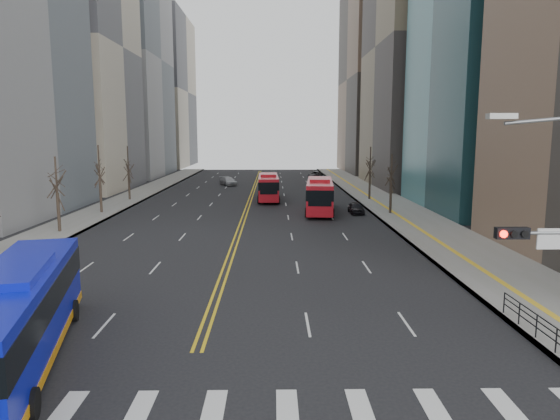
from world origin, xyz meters
name	(u,v)px	position (x,y,z in m)	size (l,w,h in m)	color
sidewalk_right	(393,207)	(17.50, 45.00, 0.07)	(7.00, 130.00, 0.15)	gray
sidewalk_left	(109,207)	(-16.50, 45.00, 0.07)	(5.00, 130.00, 0.15)	gray
centerline	(251,197)	(0.00, 55.00, 0.01)	(0.55, 100.00, 0.01)	gold
office_towers	(254,38)	(0.12, 68.51, 23.92)	(83.00, 134.00, 58.00)	gray
pedestrian_railing	(537,322)	(14.30, 6.00, 0.82)	(0.06, 6.06, 1.02)	black
street_trees	(168,174)	(-7.18, 34.55, 4.87)	(35.20, 47.20, 7.60)	#2D221B
blue_bus	(16,314)	(-6.65, 4.14, 2.01)	(5.81, 13.56, 3.83)	#0C16BD
red_bus_near	(320,193)	(8.37, 41.85, 2.13)	(3.94, 12.42, 3.85)	red
red_bus_far	(268,185)	(2.46, 52.38, 1.97)	(2.98, 11.21, 3.54)	red
car_white	(13,306)	(-9.24, 8.74, 0.67)	(1.41, 4.05, 1.33)	silver
car_dark_mid	(356,208)	(12.32, 40.59, 0.63)	(1.49, 3.72, 1.27)	black
car_silver	(228,181)	(-4.63, 71.79, 0.71)	(1.99, 4.89, 1.42)	#A0A0A6
car_dark_far	(315,175)	(11.59, 86.17, 0.65)	(2.15, 4.67, 1.30)	black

